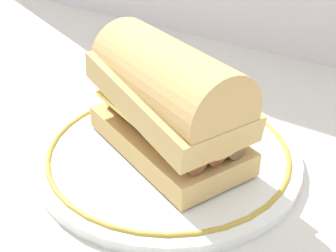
{
  "coord_description": "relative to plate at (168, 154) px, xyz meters",
  "views": [
    {
      "loc": [
        0.23,
        -0.36,
        0.31
      ],
      "look_at": [
        -0.01,
        -0.0,
        0.04
      ],
      "focal_mm": 50.09,
      "sensor_mm": 36.0,
      "label": 1
    }
  ],
  "objects": [
    {
      "name": "ground_plane",
      "position": [
        0.01,
        0.0,
        -0.01
      ],
      "size": [
        1.5,
        1.5,
        0.0
      ],
      "primitive_type": "plane",
      "color": "beige"
    },
    {
      "name": "sausage_sandwich",
      "position": [
        -0.0,
        -0.0,
        0.07
      ],
      "size": [
        0.21,
        0.16,
        0.13
      ],
      "rotation": [
        0.0,
        0.0,
        -0.38
      ],
      "color": "tan",
      "rests_on": "plate"
    },
    {
      "name": "plate",
      "position": [
        0.0,
        0.0,
        0.0
      ],
      "size": [
        0.3,
        0.3,
        0.01
      ],
      "color": "white",
      "rests_on": "ground_plane"
    }
  ]
}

